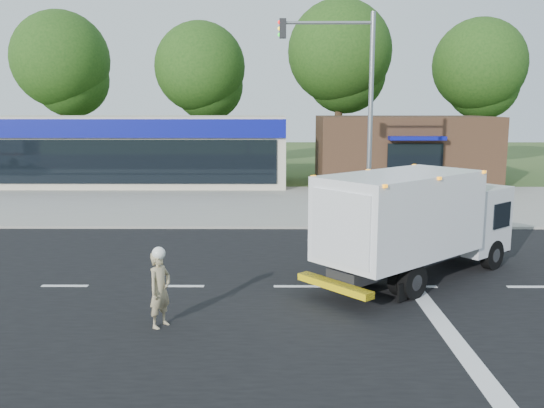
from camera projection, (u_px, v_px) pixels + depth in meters
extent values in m
plane|color=#385123|center=(297.00, 287.00, 14.81)|extent=(120.00, 120.00, 0.00)
cube|color=black|center=(297.00, 287.00, 14.80)|extent=(60.00, 14.00, 0.02)
cube|color=gray|center=(290.00, 222.00, 22.88)|extent=(60.00, 2.40, 0.12)
cube|color=gray|center=(287.00, 199.00, 28.60)|extent=(60.00, 9.00, 0.02)
cube|color=silver|center=(65.00, 286.00, 14.84)|extent=(1.20, 0.15, 0.01)
cube|color=silver|center=(181.00, 286.00, 14.82)|extent=(1.20, 0.15, 0.01)
cube|color=silver|center=(297.00, 286.00, 14.80)|extent=(1.20, 0.15, 0.01)
cube|color=silver|center=(414.00, 287.00, 14.78)|extent=(1.20, 0.15, 0.01)
cube|color=silver|center=(530.00, 287.00, 14.76)|extent=(1.20, 0.15, 0.01)
cube|color=silver|center=(448.00, 332.00, 11.83)|extent=(0.40, 7.00, 0.01)
cube|color=black|center=(398.00, 262.00, 14.87)|extent=(3.95, 3.61, 0.31)
cube|color=silver|center=(466.00, 218.00, 16.78)|extent=(2.61, 2.62, 1.87)
cube|color=black|center=(482.00, 208.00, 17.30)|extent=(1.22, 1.36, 0.80)
cube|color=white|center=(400.00, 214.00, 14.66)|extent=(4.77, 4.55, 2.10)
cube|color=silver|center=(340.00, 228.00, 13.22)|extent=(1.22, 1.38, 1.70)
cube|color=yellow|center=(334.00, 285.00, 13.34)|extent=(1.65, 1.82, 0.16)
cube|color=orange|center=(402.00, 174.00, 14.49)|extent=(4.66, 4.46, 0.07)
cylinder|color=black|center=(440.00, 244.00, 17.61)|extent=(0.82, 0.77, 0.86)
cylinder|color=black|center=(492.00, 255.00, 16.34)|extent=(0.82, 0.77, 0.86)
cylinder|color=black|center=(356.00, 266.00, 15.17)|extent=(0.82, 0.77, 0.86)
cylinder|color=black|center=(412.00, 282.00, 13.84)|extent=(0.82, 0.77, 0.86)
imported|color=tan|center=(160.00, 290.00, 12.01)|extent=(0.63, 0.71, 1.62)
sphere|color=white|center=(159.00, 253.00, 11.88)|extent=(0.28, 0.28, 0.28)
cube|color=beige|center=(134.00, 150.00, 34.24)|extent=(18.00, 6.00, 4.00)
cube|color=navy|center=(119.00, 128.00, 31.00)|extent=(18.00, 0.30, 1.00)
cube|color=black|center=(121.00, 162.00, 31.30)|extent=(17.00, 0.12, 2.40)
cube|color=#382316|center=(403.00, 150.00, 34.14)|extent=(10.00, 6.00, 4.00)
cube|color=navy|center=(416.00, 138.00, 30.93)|extent=(3.00, 1.20, 0.20)
cube|color=black|center=(415.00, 164.00, 31.21)|extent=(3.00, 0.12, 2.20)
cylinder|color=gray|center=(370.00, 122.00, 21.60)|extent=(0.18, 0.18, 8.00)
cylinder|color=gray|center=(327.00, 23.00, 21.01)|extent=(3.40, 0.12, 0.12)
cube|color=black|center=(283.00, 28.00, 21.05)|extent=(0.25, 0.25, 0.70)
cylinder|color=#332114|center=(64.00, 119.00, 41.89)|extent=(0.56, 0.56, 7.35)
sphere|color=#1B4112|center=(61.00, 60.00, 41.18)|extent=(6.93, 6.93, 6.93)
sphere|color=#1B4112|center=(71.00, 79.00, 41.90)|extent=(5.46, 5.46, 5.46)
cylinder|color=#332114|center=(201.00, 122.00, 41.87)|extent=(0.56, 0.56, 6.86)
sphere|color=#1B4112|center=(200.00, 67.00, 41.21)|extent=(6.47, 6.47, 6.47)
sphere|color=#1B4112|center=(208.00, 85.00, 41.91)|extent=(5.10, 5.10, 5.10)
cylinder|color=#332114|center=(339.00, 115.00, 41.72)|extent=(0.56, 0.56, 7.84)
sphere|color=#1B4112|center=(340.00, 52.00, 40.96)|extent=(7.39, 7.39, 7.39)
sphere|color=#1B4112|center=(345.00, 73.00, 41.70)|extent=(5.82, 5.82, 5.82)
cylinder|color=#332114|center=(476.00, 121.00, 41.72)|extent=(0.56, 0.56, 7.00)
sphere|color=#1B4112|center=(479.00, 65.00, 41.05)|extent=(6.60, 6.60, 6.60)
sphere|color=#1B4112|center=(483.00, 84.00, 41.76)|extent=(5.20, 5.20, 5.20)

